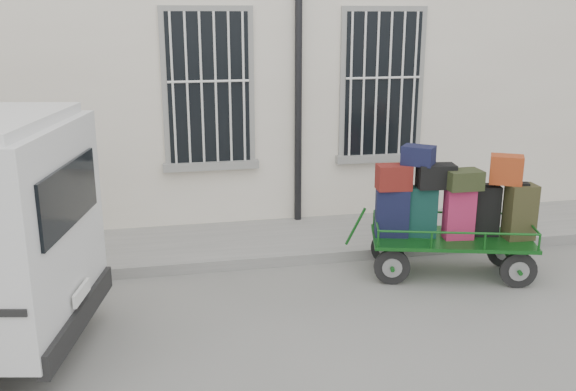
# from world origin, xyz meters

# --- Properties ---
(ground) EXTENTS (80.00, 80.00, 0.00)m
(ground) POSITION_xyz_m (0.00, 0.00, 0.00)
(ground) COLOR slate
(ground) RESTS_ON ground
(building) EXTENTS (24.00, 5.15, 6.00)m
(building) POSITION_xyz_m (0.00, 5.50, 3.00)
(building) COLOR beige
(building) RESTS_ON ground
(sidewalk) EXTENTS (24.00, 1.70, 0.15)m
(sidewalk) POSITION_xyz_m (0.00, 2.20, 0.07)
(sidewalk) COLOR gray
(sidewalk) RESTS_ON ground
(luggage_cart) EXTENTS (2.43, 1.43, 1.71)m
(luggage_cart) POSITION_xyz_m (2.46, 0.65, 0.88)
(luggage_cart) COLOR black
(luggage_cart) RESTS_ON ground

